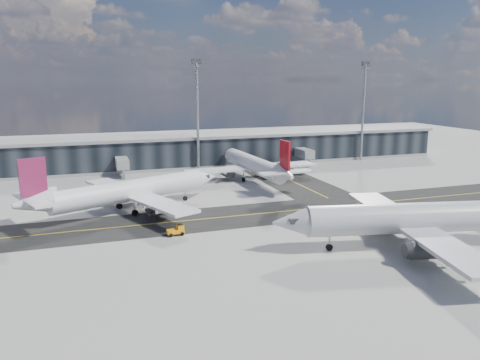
{
  "coord_description": "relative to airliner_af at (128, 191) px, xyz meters",
  "views": [
    {
      "loc": [
        -28.52,
        -71.93,
        23.68
      ],
      "look_at": [
        -0.83,
        10.6,
        5.0
      ],
      "focal_mm": 35.0,
      "sensor_mm": 36.0,
      "label": 1
    }
  ],
  "objects": [
    {
      "name": "service_van",
      "position": [
        45.17,
        31.21,
        -3.2
      ],
      "size": [
        4.57,
        5.36,
        1.37
      ],
      "primitive_type": "imported",
      "rotation": [
        0.0,
        0.0,
        0.57
      ],
      "color": "white",
      "rests_on": "ground"
    },
    {
      "name": "airliner_af",
      "position": [
        0.0,
        0.0,
        0.0
      ],
      "size": [
        38.11,
        32.96,
        11.77
      ],
      "rotation": [
        0.0,
        0.0,
        -1.18
      ],
      "color": "white",
      "rests_on": "ground"
    },
    {
      "name": "airliner_near",
      "position": [
        38.49,
        -32.15,
        0.41
      ],
      "size": [
        43.75,
        37.54,
        13.02
      ],
      "rotation": [
        0.0,
        0.0,
        1.37
      ],
      "color": "#BBBDC0",
      "rests_on": "ground"
    },
    {
      "name": "floodlight_masts",
      "position": [
        21.59,
        35.21,
        11.72
      ],
      "size": [
        102.5,
        0.7,
        28.9
      ],
      "color": "gray",
      "rests_on": "ground"
    },
    {
      "name": "airliner_redtail",
      "position": [
        31.19,
        18.23,
        -0.08
      ],
      "size": [
        33.17,
        38.93,
        11.54
      ],
      "rotation": [
        0.0,
        0.0,
        0.05
      ],
      "color": "white",
      "rests_on": "ground"
    },
    {
      "name": "terminal_concourse",
      "position": [
        21.63,
        42.14,
        0.2
      ],
      "size": [
        152.0,
        19.8,
        8.8
      ],
      "color": "black",
      "rests_on": "ground"
    },
    {
      "name": "taxiway_lanes",
      "position": [
        25.5,
        -2.05,
        -3.88
      ],
      "size": [
        180.0,
        63.0,
        0.03
      ],
      "color": "black",
      "rests_on": "ground"
    },
    {
      "name": "ground",
      "position": [
        21.59,
        -12.79,
        -3.89
      ],
      "size": [
        300.0,
        300.0,
        0.0
      ],
      "primitive_type": "plane",
      "color": "gray",
      "rests_on": "ground"
    },
    {
      "name": "baggage_tug",
      "position": [
        5.84,
        -15.85,
        -3.05
      ],
      "size": [
        2.75,
        1.53,
        1.67
      ],
      "rotation": [
        0.0,
        0.0,
        -1.51
      ],
      "color": "#FF9F0D",
      "rests_on": "ground"
    }
  ]
}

